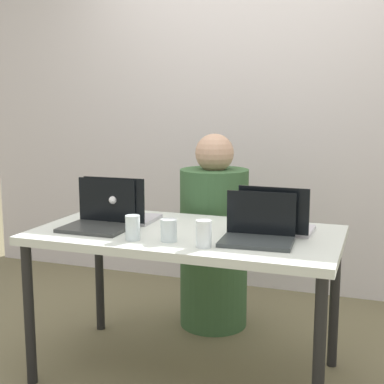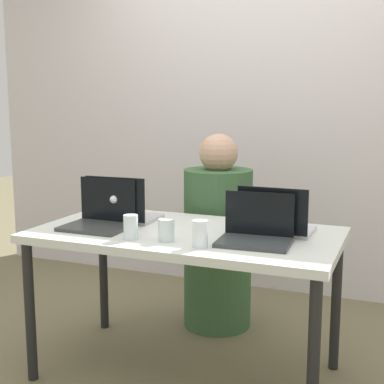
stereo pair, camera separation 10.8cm
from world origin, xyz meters
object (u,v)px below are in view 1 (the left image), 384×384
water_glass_left (133,229)px  water_glass_center (169,232)px  person_at_center (214,242)px  laptop_front_left (99,218)px  water_glass_right (204,236)px  laptop_back_left (121,212)px  laptop_front_right (258,232)px  laptop_back_right (276,222)px

water_glass_left → water_glass_center: bearing=11.0°
person_at_center → laptop_front_left: size_ratio=3.73×
water_glass_left → water_glass_right: 0.34m
laptop_back_left → water_glass_right: bearing=147.7°
person_at_center → water_glass_center: size_ratio=11.64×
person_at_center → water_glass_center: bearing=86.2°
person_at_center → water_glass_center: (0.06, -0.86, 0.26)m
laptop_front_right → water_glass_center: 0.40m
laptop_back_right → water_glass_center: laptop_back_right is taller
laptop_front_right → laptop_back_right: bearing=74.5°
laptop_back_right → water_glass_right: laptop_back_right is taller
laptop_front_right → laptop_back_left: 0.79m
person_at_center → laptop_back_right: (0.48, -0.53, 0.27)m
laptop_back_right → water_glass_left: bearing=32.7°
person_at_center → water_glass_left: (-0.11, -0.89, 0.27)m
person_at_center → water_glass_left: person_at_center is taller
laptop_back_left → laptop_front_left: bearing=77.3°
water_glass_left → water_glass_center: (0.16, 0.03, -0.01)m
laptop_back_left → water_glass_left: size_ratio=3.01×
laptop_back_right → water_glass_center: 0.53m
laptop_back_right → water_glass_right: (-0.24, -0.37, 0.00)m
laptop_front_right → water_glass_left: bearing=-167.4°
laptop_back_right → water_glass_right: size_ratio=2.86×
laptop_front_right → water_glass_left: size_ratio=2.91×
person_at_center → laptop_front_left: person_at_center is taller
laptop_front_left → water_glass_left: laptop_front_left is taller
laptop_back_right → laptop_front_right: bearing=79.2°
laptop_back_left → water_glass_left: laptop_back_left is taller
laptop_front_left → water_glass_center: (0.42, -0.12, -0.01)m
laptop_front_left → water_glass_left: (0.26, -0.15, -0.00)m
laptop_front_left → water_glass_left: 0.30m
laptop_back_left → water_glass_center: bearing=141.2°
person_at_center → laptop_front_right: size_ratio=3.58×
person_at_center → water_glass_right: bearing=97.1°
laptop_back_left → laptop_back_right: bearing=-179.3°
laptop_back_right → laptop_front_right: (-0.04, -0.20, -0.00)m
laptop_front_left → laptop_back_left: (0.03, 0.17, 0.00)m
person_at_center → laptop_front_right: person_at_center is taller
laptop_back_right → water_glass_left: laptop_back_right is taller
laptop_back_right → water_glass_left: 0.69m
laptop_back_right → water_glass_left: (-0.59, -0.36, -0.00)m
person_at_center → water_glass_left: 0.93m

